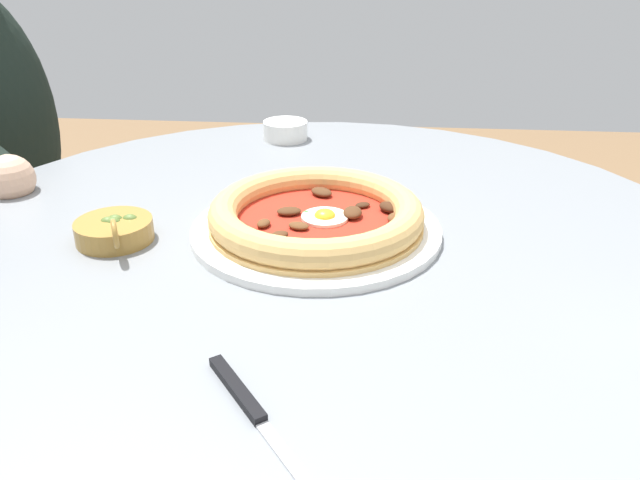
% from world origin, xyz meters
% --- Properties ---
extents(dining_table, '(1.02, 1.02, 0.71)m').
position_xyz_m(dining_table, '(0.00, 0.00, 0.55)').
color(dining_table, gray).
rests_on(dining_table, ground).
extents(pizza_on_plate, '(0.31, 0.31, 0.05)m').
position_xyz_m(pizza_on_plate, '(0.00, 0.00, 0.73)').
color(pizza_on_plate, white).
rests_on(pizza_on_plate, dining_table).
extents(steak_knife, '(0.14, 0.18, 0.01)m').
position_xyz_m(steak_knife, '(-0.02, -0.33, 0.71)').
color(steak_knife, silver).
rests_on(steak_knife, dining_table).
extents(ramekin_capers, '(0.08, 0.08, 0.03)m').
position_xyz_m(ramekin_capers, '(-0.09, 0.39, 0.73)').
color(ramekin_capers, white).
rests_on(ramekin_capers, dining_table).
extents(olive_pan, '(0.09, 0.11, 0.05)m').
position_xyz_m(olive_pan, '(-0.24, -0.04, 0.72)').
color(olive_pan, olive).
rests_on(olive_pan, dining_table).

